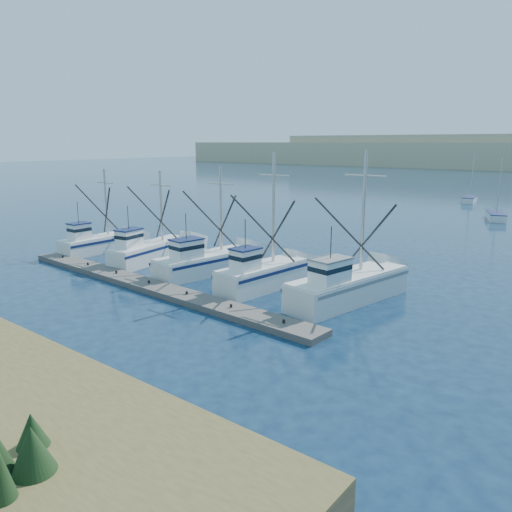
{
  "coord_description": "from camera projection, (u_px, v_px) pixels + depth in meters",
  "views": [
    {
      "loc": [
        16.9,
        -15.27,
        10.03
      ],
      "look_at": [
        -1.58,
        8.0,
        3.24
      ],
      "focal_mm": 35.0,
      "sensor_mm": 36.0,
      "label": 1
    }
  ],
  "objects": [
    {
      "name": "ground",
      "position": [
        179.0,
        354.0,
        24.14
      ],
      "size": [
        500.0,
        500.0,
        0.0
      ],
      "primitive_type": "plane",
      "color": "#0D1F3A",
      "rests_on": "ground"
    },
    {
      "name": "floating_dock",
      "position": [
        149.0,
        286.0,
        34.99
      ],
      "size": [
        29.12,
        3.32,
        0.39
      ],
      "primitive_type": "cube",
      "rotation": [
        0.0,
        0.0,
        -0.05
      ],
      "color": "#5D5853",
      "rests_on": "ground"
    },
    {
      "name": "trawler_fleet",
      "position": [
        217.0,
        264.0,
        37.82
      ],
      "size": [
        28.64,
        9.76,
        9.53
      ],
      "color": "white",
      "rests_on": "ground"
    },
    {
      "name": "sailboat_near",
      "position": [
        496.0,
        216.0,
        66.18
      ],
      "size": [
        3.93,
        6.55,
        8.1
      ],
      "rotation": [
        0.0,
        0.0,
        0.34
      ],
      "color": "white",
      "rests_on": "ground"
    },
    {
      "name": "sailboat_far",
      "position": [
        470.0,
        199.0,
        85.32
      ],
      "size": [
        2.73,
        6.12,
        8.1
      ],
      "rotation": [
        0.0,
        0.0,
        0.16
      ],
      "color": "white",
      "rests_on": "ground"
    }
  ]
}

